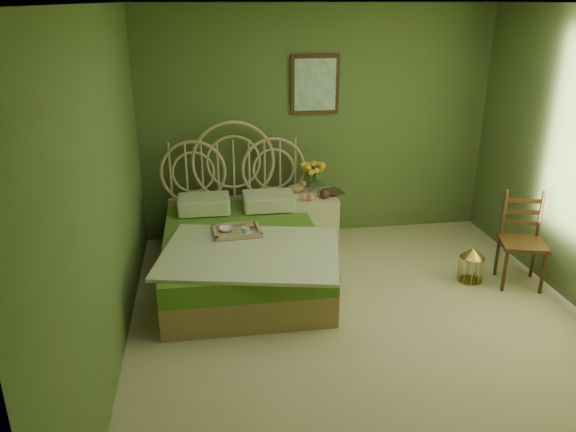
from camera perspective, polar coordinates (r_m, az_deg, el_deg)
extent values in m
plane|color=#CBB792|center=(4.90, 8.03, -11.49)|extent=(4.50, 4.50, 0.00)
plane|color=silver|center=(4.14, 9.97, 20.50)|extent=(4.50, 4.50, 0.00)
plane|color=#546635|center=(6.45, 3.00, 9.27)|extent=(4.00, 0.00, 4.00)
plane|color=#546635|center=(4.22, -18.06, 1.74)|extent=(0.00, 4.50, 4.50)
cube|color=#3B2010|center=(6.34, 2.75, 13.19)|extent=(0.54, 0.03, 0.64)
cube|color=silver|center=(6.33, 2.79, 13.17)|extent=(0.46, 0.01, 0.56)
cube|color=tan|center=(5.59, -4.65, -5.21)|extent=(1.49, 1.98, 0.30)
cube|color=#55822A|center=(5.49, -4.73, -2.88)|extent=(1.49, 1.98, 0.20)
cube|color=beige|center=(5.04, -3.82, -3.71)|extent=(1.78, 1.49, 0.03)
cube|color=beige|center=(6.06, -8.54, 1.22)|extent=(0.55, 0.40, 0.16)
cube|color=beige|center=(6.09, -2.00, 1.57)|extent=(0.55, 0.40, 0.16)
cube|color=#D1B38B|center=(5.42, -5.21, -1.84)|extent=(0.47, 0.38, 0.04)
ellipsoid|color=#B77A38|center=(5.49, -4.04, -0.92)|extent=(0.12, 0.07, 0.05)
cube|color=beige|center=(6.34, 2.29, -0.41)|extent=(0.54, 0.54, 0.59)
cylinder|color=silver|center=(6.34, 2.61, 3.29)|extent=(0.10, 0.10, 0.18)
ellipsoid|color=tan|center=(6.30, 0.80, 2.81)|extent=(0.21, 0.11, 0.10)
sphere|color=#E28757|center=(6.06, 1.62, 1.89)|extent=(0.07, 0.07, 0.07)
sphere|color=#E28757|center=(6.05, 2.36, 1.86)|extent=(0.07, 0.07, 0.07)
cube|color=#3B2010|center=(5.86, 22.74, -2.58)|extent=(0.50, 0.50, 0.04)
cylinder|color=#3B2010|center=(5.72, 21.80, -5.39)|extent=(0.03, 0.03, 0.43)
cylinder|color=#3B2010|center=(5.90, 24.73, -5.04)|extent=(0.03, 0.03, 0.43)
cylinder|color=#3B2010|center=(5.99, 20.20, -3.96)|extent=(0.03, 0.03, 0.43)
cylinder|color=#3B2010|center=(6.16, 23.04, -3.67)|extent=(0.03, 0.03, 0.43)
cube|color=#3B2010|center=(5.91, 22.23, 0.21)|extent=(0.34, 0.13, 0.48)
cylinder|color=#B38B39|center=(5.92, 17.94, -6.23)|extent=(0.23, 0.23, 0.01)
cylinder|color=#B38B39|center=(5.87, 18.07, -5.14)|extent=(0.23, 0.23, 0.26)
cone|color=#B38B39|center=(5.79, 18.27, -3.56)|extent=(0.23, 0.23, 0.09)
imported|color=#381E0F|center=(6.29, 3.91, 2.36)|extent=(0.24, 0.28, 0.02)
imported|color=#472819|center=(6.28, 3.92, 2.52)|extent=(0.23, 0.26, 0.02)
imported|color=white|center=(5.45, -6.30, -1.33)|extent=(0.14, 0.14, 0.03)
imported|color=white|center=(5.35, -4.33, -1.48)|extent=(0.09, 0.09, 0.07)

